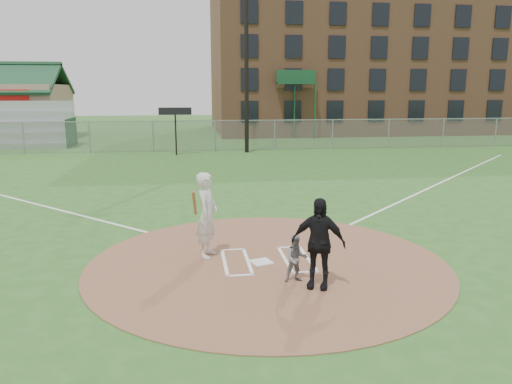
{
  "coord_description": "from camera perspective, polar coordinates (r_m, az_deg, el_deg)",
  "views": [
    {
      "loc": [
        -1.78,
        -10.98,
        4.0
      ],
      "look_at": [
        0.0,
        2.0,
        1.3
      ],
      "focal_mm": 35.0,
      "sensor_mm": 36.0,
      "label": 1
    }
  ],
  "objects": [
    {
      "name": "umpire",
      "position": [
        10.2,
        7.13,
        -5.81
      ],
      "size": [
        1.19,
        0.88,
        1.88
      ],
      "primitive_type": "imported",
      "rotation": [
        0.0,
        0.0,
        -0.43
      ],
      "color": "black",
      "rests_on": "dirt_circle"
    },
    {
      "name": "catcher",
      "position": [
        10.58,
        4.63,
        -7.61
      ],
      "size": [
        0.5,
        0.4,
        0.99
      ],
      "primitive_type": "imported",
      "rotation": [
        0.0,
        0.0,
        0.04
      ],
      "color": "gray",
      "rests_on": "dirt_circle"
    },
    {
      "name": "batter_at_plate",
      "position": [
        12.01,
        -5.61,
        -2.62
      ],
      "size": [
        0.72,
        1.14,
        2.06
      ],
      "color": "silver",
      "rests_on": "dirt_circle"
    },
    {
      "name": "brick_warehouse",
      "position": [
        52.19,
        12.58,
        15.21
      ],
      "size": [
        30.0,
        17.17,
        15.0
      ],
      "color": "brown",
      "rests_on": "ground"
    },
    {
      "name": "bleachers",
      "position": [
        38.92,
        -24.74,
        7.03
      ],
      "size": [
        6.08,
        3.2,
        3.2
      ],
      "color": "#B7BABF",
      "rests_on": "ground"
    },
    {
      "name": "dirt_circle",
      "position": [
        11.82,
        1.33,
        -8.09
      ],
      "size": [
        8.4,
        8.4,
        0.02
      ],
      "primitive_type": "cylinder",
      "color": "#8C5D42",
      "rests_on": "ground"
    },
    {
      "name": "scoreboard_sign",
      "position": [
        31.23,
        -9.22,
        8.53
      ],
      "size": [
        2.0,
        0.1,
        2.93
      ],
      "color": "black",
      "rests_on": "ground"
    },
    {
      "name": "batters_boxes",
      "position": [
        11.96,
        1.21,
        -7.78
      ],
      "size": [
        2.08,
        1.88,
        0.01
      ],
      "color": "white",
      "rests_on": "dirt_circle"
    },
    {
      "name": "light_pole",
      "position": [
        32.31,
        -1.1,
        16.27
      ],
      "size": [
        1.2,
        0.3,
        12.22
      ],
      "color": "black",
      "rests_on": "ground"
    },
    {
      "name": "ground",
      "position": [
        11.82,
        1.33,
        -8.13
      ],
      "size": [
        140.0,
        140.0,
        0.0
      ],
      "primitive_type": "plane",
      "color": "#2B5D1F",
      "rests_on": "ground"
    },
    {
      "name": "foul_line_first",
      "position": [
        23.06,
        20.22,
        0.94
      ],
      "size": [
        17.04,
        17.04,
        0.01
      ],
      "primitive_type": "cube",
      "rotation": [
        0.0,
        0.0,
        -0.79
      ],
      "color": "white",
      "rests_on": "ground"
    },
    {
      "name": "home_plate",
      "position": [
        11.79,
        0.62,
        -8.01
      ],
      "size": [
        0.57,
        0.57,
        0.03
      ],
      "primitive_type": "cube",
      "rotation": [
        0.0,
        0.0,
        0.3
      ],
      "color": "white",
      "rests_on": "dirt_circle"
    },
    {
      "name": "outfield_fence",
      "position": [
        33.17,
        -4.72,
        6.44
      ],
      "size": [
        56.08,
        0.08,
        2.03
      ],
      "color": "slate",
      "rests_on": "ground"
    },
    {
      "name": "foul_line_third",
      "position": [
        21.62,
        -27.15,
        -0.31
      ],
      "size": [
        17.04,
        17.04,
        0.01
      ],
      "primitive_type": "cube",
      "rotation": [
        0.0,
        0.0,
        0.79
      ],
      "color": "white",
      "rests_on": "ground"
    }
  ]
}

